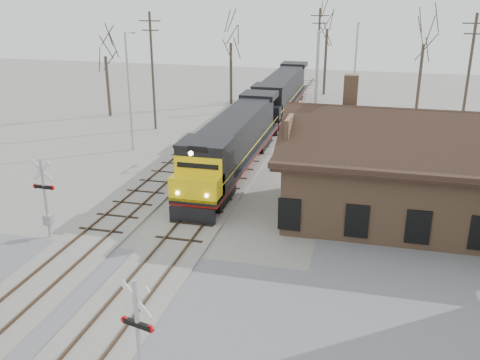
{
  "coord_description": "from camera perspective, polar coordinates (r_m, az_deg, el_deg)",
  "views": [
    {
      "loc": [
        9.28,
        -17.72,
        12.6
      ],
      "look_at": [
        2.56,
        9.0,
        2.61
      ],
      "focal_mm": 40.0,
      "sensor_mm": 36.0,
      "label": 1
    }
  ],
  "objects": [
    {
      "name": "locomotive_trailing",
      "position": [
        56.02,
        4.39,
        9.2
      ],
      "size": [
        2.85,
        19.1,
        4.01
      ],
      "color": "black",
      "rests_on": "ground"
    },
    {
      "name": "streetlight_c",
      "position": [
        55.7,
        12.19,
        11.87
      ],
      "size": [
        0.25,
        2.04,
        9.33
      ],
      "color": "#A5A8AD",
      "rests_on": "ground"
    },
    {
      "name": "crossbuck_far",
      "position": [
        29.7,
        -20.02,
        -2.17
      ],
      "size": [
        1.25,
        0.33,
        4.39
      ],
      "rotation": [
        0.0,
        0.0,
        3.12
      ],
      "color": "#A5A8AD",
      "rests_on": "ground"
    },
    {
      "name": "utility_pole_a",
      "position": [
        50.09,
        -9.32,
        11.54
      ],
      "size": [
        2.0,
        0.24,
        10.57
      ],
      "color": "#382D23",
      "rests_on": "ground"
    },
    {
      "name": "utility_pole_b",
      "position": [
        61.08,
        8.32,
        13.02
      ],
      "size": [
        2.0,
        0.24,
        10.47
      ],
      "color": "#382D23",
      "rests_on": "ground"
    },
    {
      "name": "tree_b",
      "position": [
        60.31,
        -1.0,
        15.47
      ],
      "size": [
        4.54,
        4.54,
        11.11
      ],
      "color": "#382D23",
      "rests_on": "ground"
    },
    {
      "name": "crossbuck_near",
      "position": [
        17.72,
        -10.7,
        -17.05
      ],
      "size": [
        1.24,
        0.39,
        4.4
      ],
      "rotation": [
        0.0,
        0.0,
        -0.25
      ],
      "color": "#A5A8AD",
      "rests_on": "ground"
    },
    {
      "name": "locomotive_lead",
      "position": [
        37.56,
        -0.76,
        3.9
      ],
      "size": [
        2.85,
        19.1,
        4.24
      ],
      "color": "black",
      "rests_on": "ground"
    },
    {
      "name": "tree_c",
      "position": [
        66.85,
        9.34,
        16.73
      ],
      "size": [
        5.25,
        5.25,
        12.85
      ],
      "color": "#382D23",
      "rests_on": "ground"
    },
    {
      "name": "streetlight_b",
      "position": [
        43.34,
        8.12,
        9.98
      ],
      "size": [
        0.25,
        2.04,
        9.43
      ],
      "color": "#A5A8AD",
      "rests_on": "ground"
    },
    {
      "name": "tree_d",
      "position": [
        58.75,
        19.12,
        14.66
      ],
      "size": [
        4.74,
        4.74,
        11.61
      ],
      "color": "#382D23",
      "rests_on": "ground"
    },
    {
      "name": "track_siding",
      "position": [
        37.66,
        -8.22,
        0.28
      ],
      "size": [
        3.4,
        90.0,
        0.24
      ],
      "color": "#9A958B",
      "rests_on": "ground"
    },
    {
      "name": "road",
      "position": [
        23.64,
        -11.71,
        -12.71
      ],
      "size": [
        60.0,
        9.0,
        0.03
      ],
      "primitive_type": "cube",
      "color": "slate",
      "rests_on": "ground"
    },
    {
      "name": "depot",
      "position": [
        31.54,
        18.24,
        0.04
      ],
      "size": [
        15.2,
        9.31,
        7.9
      ],
      "color": "#896347",
      "rests_on": "ground"
    },
    {
      "name": "utility_pole_c",
      "position": [
        48.02,
        23.14,
        9.95
      ],
      "size": [
        2.0,
        0.24,
        10.68
      ],
      "color": "#382D23",
      "rests_on": "ground"
    },
    {
      "name": "streetlight_a",
      "position": [
        43.7,
        -11.71,
        9.81
      ],
      "size": [
        0.25,
        2.04,
        9.37
      ],
      "color": "#A5A8AD",
      "rests_on": "ground"
    },
    {
      "name": "tree_a",
      "position": [
        56.26,
        -14.25,
        13.66
      ],
      "size": [
        4.03,
        4.03,
        9.88
      ],
      "color": "#382D23",
      "rests_on": "ground"
    },
    {
      "name": "ground",
      "position": [
        23.65,
        -11.71,
        -12.74
      ],
      "size": [
        140.0,
        140.0,
        0.0
      ],
      "primitive_type": "plane",
      "color": "#9A958B",
      "rests_on": "ground"
    },
    {
      "name": "track_main",
      "position": [
        36.25,
        -1.62,
        -0.3
      ],
      "size": [
        3.4,
        90.0,
        0.24
      ],
      "color": "#9A958B",
      "rests_on": "ground"
    }
  ]
}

